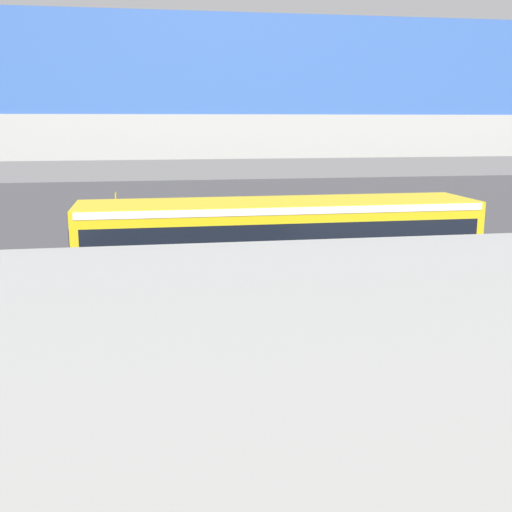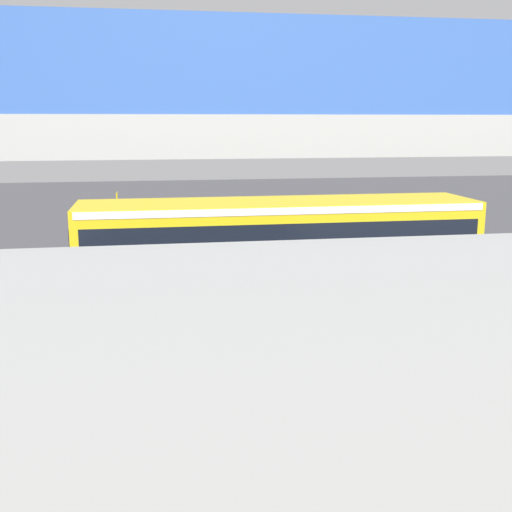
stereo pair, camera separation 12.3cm
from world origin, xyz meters
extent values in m
plane|color=#424247|center=(0.00, 0.00, 0.00)|extent=(80.00, 80.00, 0.00)
cube|color=yellow|center=(-1.32, 1.46, 1.72)|extent=(11.50, 2.55, 2.86)
cube|color=black|center=(-1.32, 1.46, 2.23)|extent=(11.04, 2.59, 0.90)
cube|color=white|center=(-1.32, 1.46, 3.03)|extent=(11.27, 2.58, 0.20)
cube|color=black|center=(4.45, 1.46, 2.06)|extent=(0.04, 2.24, 1.20)
cylinder|color=black|center=(2.36, 2.73, 0.52)|extent=(1.04, 0.30, 1.04)
cylinder|color=black|center=(2.36, 0.18, 0.52)|extent=(1.04, 0.30, 1.04)
cylinder|color=black|center=(-5.00, 2.73, 0.52)|extent=(1.04, 0.30, 1.04)
cylinder|color=black|center=(-5.00, 0.18, 0.52)|extent=(1.04, 0.30, 1.04)
cylinder|color=#2D2D38|center=(5.60, 2.83, 0.42)|extent=(0.32, 0.32, 0.85)
cylinder|color=#19724C|center=(5.60, 2.83, 1.20)|extent=(0.38, 0.38, 0.70)
sphere|color=tan|center=(5.60, 2.83, 1.68)|extent=(0.22, 0.22, 0.22)
cylinder|color=slate|center=(3.57, -4.74, 1.40)|extent=(0.08, 0.08, 2.80)
cube|color=yellow|center=(3.57, -4.74, 2.50)|extent=(0.04, 0.60, 0.60)
cube|color=silver|center=(-4.00, -2.34, 0.00)|extent=(2.00, 0.20, 0.01)
cube|color=silver|center=(0.00, -2.34, 0.00)|extent=(2.00, 0.20, 0.01)
cube|color=silver|center=(4.00, -2.34, 0.00)|extent=(2.00, 0.20, 0.01)
cube|color=#9E9E99|center=(0.00, 10.64, 5.23)|extent=(29.57, 2.60, 0.50)
cube|color=#3359A5|center=(0.00, 9.39, 6.03)|extent=(29.57, 0.08, 1.10)
cube|color=#3359A5|center=(0.00, 11.89, 6.03)|extent=(29.57, 0.08, 1.10)
cube|color=#192333|center=(0.39, 12.92, 1.89)|extent=(7.65, 0.04, 2.94)
camera|label=1|loc=(2.46, 19.19, 5.41)|focal=44.30mm
camera|label=2|loc=(2.34, 19.21, 5.41)|focal=44.30mm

